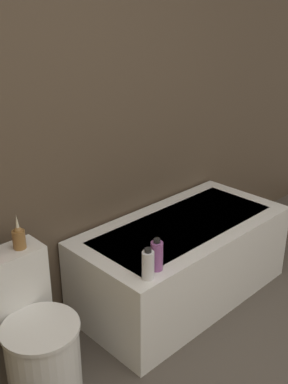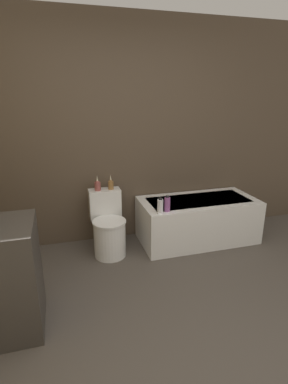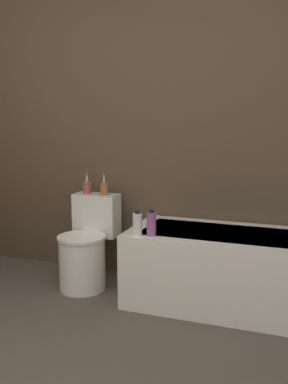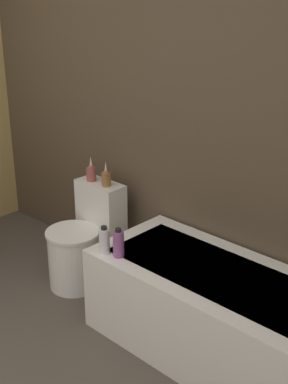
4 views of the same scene
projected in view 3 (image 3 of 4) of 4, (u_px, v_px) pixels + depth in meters
wall_back_tiled at (135, 119)px, 3.63m from camera, size 6.40×0.06×2.60m
bathtub at (229, 269)px, 3.15m from camera, size 1.41×0.69×0.53m
toilet at (86, 248)px, 3.50m from camera, size 0.37×0.54×0.70m
vase_gold at (87, 186)px, 3.61m from camera, size 0.07×0.07×0.18m
vase_silver at (104, 187)px, 3.56m from camera, size 0.06×0.06×0.18m
shampoo_bottle_tall at (137, 224)px, 3.04m from camera, size 0.06×0.06×0.17m
shampoo_bottle_short at (151, 224)px, 3.03m from camera, size 0.06×0.06×0.18m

